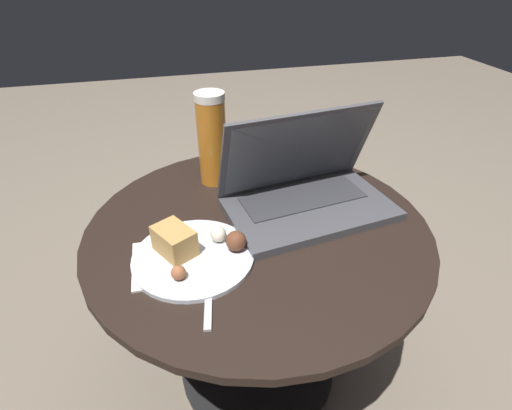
{
  "coord_description": "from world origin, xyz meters",
  "views": [
    {
      "loc": [
        -0.18,
        -0.66,
        0.99
      ],
      "look_at": [
        -0.01,
        -0.03,
        0.56
      ],
      "focal_mm": 28.0,
      "sensor_mm": 36.0,
      "label": 1
    }
  ],
  "objects": [
    {
      "name": "beer_glass",
      "position": [
        -0.06,
        0.21,
        0.6
      ],
      "size": [
        0.07,
        0.07,
        0.22
      ],
      "color": "#C6701E",
      "rests_on": "table"
    },
    {
      "name": "fork",
      "position": [
        -0.13,
        -0.15,
        0.49
      ],
      "size": [
        0.05,
        0.18,
        0.01
      ],
      "color": "silver",
      "rests_on": "table"
    },
    {
      "name": "snack_plate",
      "position": [
        -0.15,
        -0.07,
        0.5
      ],
      "size": [
        0.23,
        0.23,
        0.06
      ],
      "color": "silver",
      "rests_on": "table"
    },
    {
      "name": "ground_plane",
      "position": [
        0.0,
        0.0,
        0.0
      ],
      "size": [
        6.0,
        6.0,
        0.0
      ],
      "primitive_type": "plane",
      "color": "#726656"
    },
    {
      "name": "laptop",
      "position": [
        0.12,
        0.04,
        0.53
      ],
      "size": [
        0.38,
        0.26,
        0.22
      ],
      "color": "#47474C",
      "rests_on": "table"
    },
    {
      "name": "table",
      "position": [
        0.0,
        0.0,
        0.36
      ],
      "size": [
        0.72,
        0.72,
        0.49
      ],
      "color": "black",
      "rests_on": "ground_plane"
    },
    {
      "name": "napkin",
      "position": [
        -0.16,
        -0.07,
        0.49
      ],
      "size": [
        0.19,
        0.14,
        0.0
      ],
      "color": "silver",
      "rests_on": "table"
    }
  ]
}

